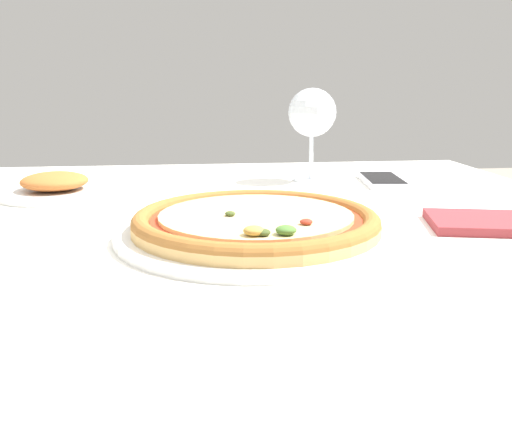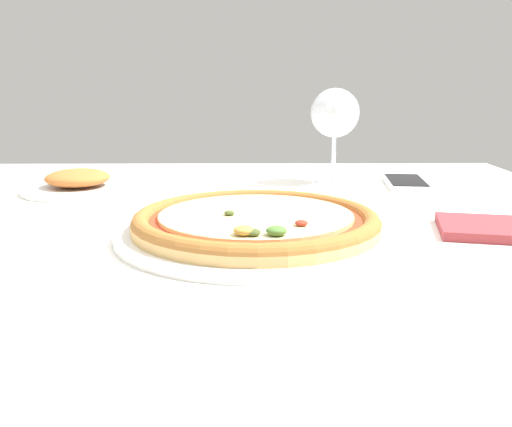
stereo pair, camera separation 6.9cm
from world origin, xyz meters
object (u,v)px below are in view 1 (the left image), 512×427
object	(u,v)px
cell_phone	(382,180)
wine_glass_far_left	(312,114)
dining_table	(200,282)
side_plate	(55,187)
pizza_plate	(256,224)

from	to	relation	value
cell_phone	wine_glass_far_left	bearing A→B (deg)	162.39
wine_glass_far_left	cell_phone	world-z (taller)	wine_glass_far_left
wine_glass_far_left	dining_table	bearing A→B (deg)	-125.64
dining_table	side_plate	size ratio (longest dim) A/B	6.49
dining_table	wine_glass_far_left	world-z (taller)	wine_glass_far_left
pizza_plate	side_plate	world-z (taller)	same
pizza_plate	side_plate	xyz separation A→B (m)	(-0.30, 0.29, -0.00)
wine_glass_far_left	cell_phone	bearing A→B (deg)	-17.61
side_plate	wine_glass_far_left	bearing A→B (deg)	11.87
pizza_plate	wine_glass_far_left	world-z (taller)	wine_glass_far_left
pizza_plate	cell_phone	size ratio (longest dim) A/B	2.26
pizza_plate	side_plate	distance (m)	0.42
pizza_plate	cell_phone	xyz separation A→B (m)	(0.28, 0.35, -0.01)
dining_table	cell_phone	distance (m)	0.44
dining_table	pizza_plate	world-z (taller)	pizza_plate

